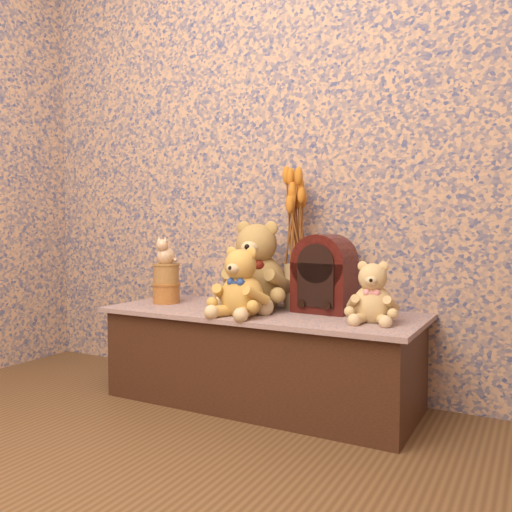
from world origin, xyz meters
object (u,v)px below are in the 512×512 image
at_px(ceramic_vase, 297,286).
at_px(teddy_small, 373,289).
at_px(teddy_medium, 242,279).
at_px(cat_figurine, 166,250).
at_px(biscuit_tin_lower, 166,293).
at_px(teddy_large, 258,261).
at_px(cathedral_radio, 325,273).

bearing_deg(ceramic_vase, teddy_small, -24.60).
height_order(teddy_medium, cat_figurine, cat_figurine).
height_order(teddy_small, ceramic_vase, teddy_small).
bearing_deg(biscuit_tin_lower, teddy_small, -1.01).
distance_m(teddy_medium, ceramic_vase, 0.32).
bearing_deg(ceramic_vase, teddy_medium, -111.75).
distance_m(teddy_medium, biscuit_tin_lower, 0.52).
height_order(teddy_medium, biscuit_tin_lower, teddy_medium).
relative_size(biscuit_tin_lower, cat_figurine, 0.97).
xyz_separation_m(ceramic_vase, biscuit_tin_lower, (-0.61, -0.16, -0.05)).
bearing_deg(teddy_large, cat_figurine, -175.69).
distance_m(teddy_medium, teddy_small, 0.53).
bearing_deg(cat_figurine, cathedral_radio, 2.86).
bearing_deg(teddy_large, ceramic_vase, 20.60).
bearing_deg(teddy_large, biscuit_tin_lower, -175.69).
xyz_separation_m(cathedral_radio, cat_figurine, (-0.76, -0.11, 0.09)).
height_order(teddy_medium, ceramic_vase, teddy_medium).
bearing_deg(teddy_medium, ceramic_vase, 69.79).
distance_m(biscuit_tin_lower, cat_figurine, 0.21).
xyz_separation_m(teddy_medium, biscuit_tin_lower, (-0.49, 0.13, -0.10)).
xyz_separation_m(teddy_large, teddy_small, (0.55, -0.10, -0.08)).
bearing_deg(cat_figurine, ceramic_vase, 9.47).
bearing_deg(teddy_large, teddy_medium, -85.68).
relative_size(teddy_large, cathedral_radio, 1.26).
relative_size(teddy_large, biscuit_tin_lower, 3.27).
bearing_deg(ceramic_vase, cathedral_radio, -18.62).
relative_size(teddy_small, cathedral_radio, 0.75).
xyz_separation_m(teddy_small, cat_figurine, (-1.01, 0.02, 0.13)).
distance_m(teddy_small, cathedral_radio, 0.28).
distance_m(ceramic_vase, biscuit_tin_lower, 0.63).
bearing_deg(cathedral_radio, teddy_small, -24.63).
xyz_separation_m(teddy_large, cathedral_radio, (0.31, 0.03, -0.04)).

